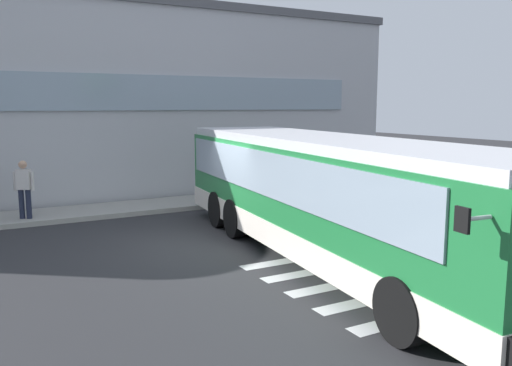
{
  "coord_description": "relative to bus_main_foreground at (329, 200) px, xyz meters",
  "views": [
    {
      "loc": [
        -5.07,
        -11.86,
        3.38
      ],
      "look_at": [
        1.04,
        -0.73,
        1.5
      ],
      "focal_mm": 37.03,
      "sensor_mm": 36.0,
      "label": 1
    }
  ],
  "objects": [
    {
      "name": "boarding_curb",
      "position": [
        -1.73,
        7.55,
        -1.26
      ],
      "size": [
        25.49,
        2.0,
        0.15
      ],
      "primitive_type": "cube",
      "color": "#9E9B93",
      "rests_on": "ground"
    },
    {
      "name": "passenger_by_doorway",
      "position": [
        -5.46,
        7.08,
        -0.26
      ],
      "size": [
        0.53,
        0.37,
        1.68
      ],
      "color": "#1E2338",
      "rests_on": "boarding_curb"
    },
    {
      "name": "bay_paint_stripes",
      "position": [
        0.27,
        -1.45,
        -1.33
      ],
      "size": [
        4.4,
        3.96,
        0.01
      ],
      "color": "silver",
      "rests_on": "ground"
    },
    {
      "name": "ground_plane",
      "position": [
        -1.73,
        2.75,
        -1.35
      ],
      "size": [
        80.0,
        90.0,
        0.02
      ],
      "primitive_type": "cube",
      "color": "#2B2B2D",
      "rests_on": "ground"
    },
    {
      "name": "terminal_building",
      "position": [
        -2.42,
        14.37,
        2.19
      ],
      "size": [
        23.29,
        13.8,
        7.06
      ],
      "color": "#B7B7BC",
      "rests_on": "ground"
    },
    {
      "name": "bus_main_foreground",
      "position": [
        0.0,
        0.0,
        0.0
      ],
      "size": [
        4.15,
        12.36,
        2.7
      ],
      "color": "#1E7238",
      "rests_on": "ground"
    }
  ]
}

